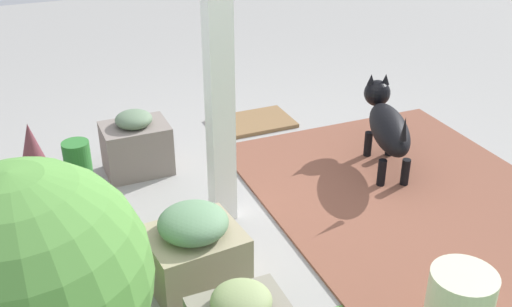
{
  "coord_description": "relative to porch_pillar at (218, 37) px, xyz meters",
  "views": [
    {
      "loc": [
        1.28,
        2.95,
        2.05
      ],
      "look_at": [
        0.07,
        0.03,
        0.39
      ],
      "focal_mm": 42.39,
      "sensor_mm": 36.0,
      "label": 1
    }
  ],
  "objects": [
    {
      "name": "ground_plane",
      "position": [
        -0.28,
        -0.02,
        -1.11
      ],
      "size": [
        12.0,
        12.0,
        0.0
      ],
      "primitive_type": "plane",
      "color": "gray"
    },
    {
      "name": "brick_path",
      "position": [
        -1.17,
        0.35,
        -1.1
      ],
      "size": [
        1.8,
        2.4,
        0.02
      ],
      "primitive_type": "cube",
      "color": "brown",
      "rests_on": "ground"
    },
    {
      "name": "porch_pillar",
      "position": [
        0.0,
        0.0,
        0.0
      ],
      "size": [
        0.14,
        0.14,
        2.23
      ],
      "primitive_type": "cube",
      "color": "white",
      "rests_on": "ground"
    },
    {
      "name": "stone_planter_nearest",
      "position": [
        0.35,
        -0.74,
        -0.91
      ],
      "size": [
        0.44,
        0.33,
        0.45
      ],
      "color": "slate",
      "rests_on": "ground"
    },
    {
      "name": "stone_planter_mid",
      "position": [
        0.34,
        0.54,
        -0.9
      ],
      "size": [
        0.5,
        0.44,
        0.45
      ],
      "color": "tan",
      "rests_on": "ground"
    },
    {
      "name": "round_shrub",
      "position": [
        1.1,
        0.84,
        -0.62
      ],
      "size": [
        0.98,
        0.98,
        0.98
      ],
      "primitive_type": "sphere",
      "color": "#4F883A",
      "rests_on": "ground"
    },
    {
      "name": "terracotta_pot_spiky",
      "position": [
        1.01,
        -0.72,
        -0.88
      ],
      "size": [
        0.2,
        0.2,
        0.49
      ],
      "color": "#BD6C41",
      "rests_on": "ground"
    },
    {
      "name": "terracotta_pot_tall",
      "position": [
        0.8,
        0.03,
        -0.87
      ],
      "size": [
        0.26,
        0.26,
        0.67
      ],
      "color": "#AB5841",
      "rests_on": "ground"
    },
    {
      "name": "dog",
      "position": [
        -1.23,
        -0.14,
        -0.78
      ],
      "size": [
        0.45,
        0.82,
        0.57
      ],
      "color": "black",
      "rests_on": "ground"
    },
    {
      "name": "ceramic_urn",
      "position": [
        -0.65,
        1.35,
        -0.94
      ],
      "size": [
        0.3,
        0.3,
        0.35
      ],
      "primitive_type": "cylinder",
      "color": "beige",
      "rests_on": "ground"
    },
    {
      "name": "doormat",
      "position": [
        -0.66,
        -1.15,
        -1.1
      ],
      "size": [
        0.65,
        0.43,
        0.03
      ],
      "primitive_type": "cube",
      "rotation": [
        0.0,
        0.0,
        0.01
      ],
      "color": "brown",
      "rests_on": "ground"
    }
  ]
}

